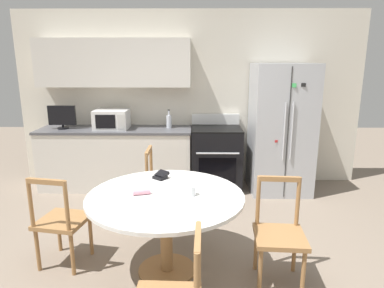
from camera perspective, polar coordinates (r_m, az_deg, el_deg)
The scene contains 15 objects.
ground_plane at distance 3.23m, azimuth -1.16°, elevation -21.75°, with size 14.00×14.00×0.00m, color gray.
back_wall at distance 5.25m, azimuth -3.70°, elevation 9.09°, with size 5.20×0.44×2.60m.
kitchen_counter at distance 5.25m, azimuth -12.44°, elevation -2.28°, with size 2.24×0.64×0.90m.
refrigerator at distance 5.07m, azimuth 14.58°, elevation 2.47°, with size 0.84×0.79×1.84m.
oven_range at distance 5.10m, azimuth 4.03°, elevation -2.27°, with size 0.72×0.68×1.08m.
microwave at distance 5.13m, azimuth -13.22°, elevation 4.04°, with size 0.48×0.41×0.28m.
countertop_tv at distance 5.32m, azimuth -20.85°, elevation 4.33°, with size 0.39×0.16×0.34m.
counter_bottle at distance 5.06m, azimuth -3.86°, elevation 3.84°, with size 0.08×0.08×0.27m.
dining_table at distance 3.04m, azimuth -4.40°, elevation -10.54°, with size 1.36×1.36×0.75m.
dining_chair_right at distance 3.10m, azimuth 14.33°, elevation -14.41°, with size 0.45×0.45×0.90m.
dining_chair_far at distance 4.02m, azimuth -4.81°, elevation -7.26°, with size 0.42×0.42×0.90m.
dining_chair_left at distance 3.44m, azimuth -20.95°, elevation -11.96°, with size 0.49×0.49×0.90m.
candle_glass at distance 2.96m, azimuth -0.15°, elevation -7.87°, with size 0.08×0.08×0.08m.
folded_napkin at distance 3.01m, azimuth -8.40°, elevation -7.87°, with size 0.16×0.09×0.05m.
wallet at distance 3.38m, azimuth -5.19°, elevation -5.29°, with size 0.17×0.17×0.07m.
Camera 1 is at (0.09, -2.63, 1.88)m, focal length 32.00 mm.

